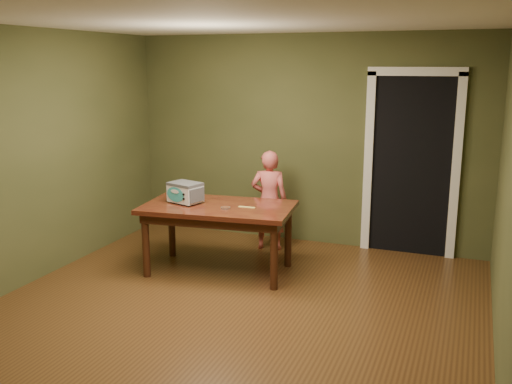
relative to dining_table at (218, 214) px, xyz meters
The scene contains 8 objects.
floor 1.37m from the dining_table, 63.04° to the right, with size 5.00×5.00×0.00m, color #563618.
room_shell 1.61m from the dining_table, 63.04° to the right, with size 4.52×5.02×2.61m.
doorway 2.55m from the dining_table, 42.67° to the left, with size 1.10×0.66×2.25m.
dining_table is the anchor object (origin of this frame).
toy_oven 0.44m from the dining_table, behind, with size 0.41×0.33×0.23m.
baking_pan 0.22m from the dining_table, 40.46° to the right, with size 0.10×0.10×0.02m.
spatula 0.34m from the dining_table, ahead, with size 0.18×0.03×0.01m, color #F6E96B.
child 0.97m from the dining_table, 75.38° to the left, with size 0.45×0.29×1.23m, color #D85D59.
Camera 1 is at (1.98, -4.32, 2.24)m, focal length 40.00 mm.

